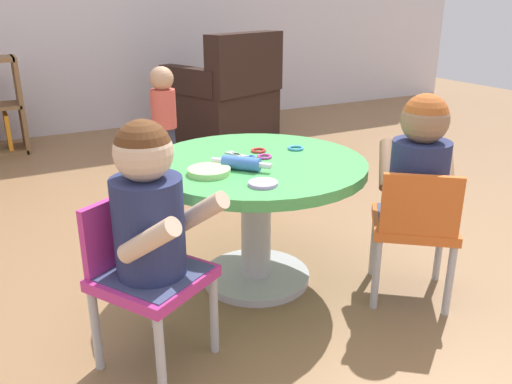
# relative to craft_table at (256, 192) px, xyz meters

# --- Properties ---
(ground_plane) EXTENTS (10.00, 10.00, 0.00)m
(ground_plane) POSITION_rel_craft_table_xyz_m (0.00, 0.00, -0.39)
(ground_plane) COLOR olive
(craft_table) EXTENTS (0.85, 0.85, 0.51)m
(craft_table) POSITION_rel_craft_table_xyz_m (0.00, 0.00, 0.00)
(craft_table) COLOR silver
(craft_table) RESTS_ON ground
(child_chair_left) EXTENTS (0.41, 0.41, 0.54)m
(child_chair_left) POSITION_rel_craft_table_xyz_m (-0.54, -0.28, -0.08)
(child_chair_left) COLOR #B7B7BC
(child_chair_left) RESTS_ON ground
(seated_child_left) EXTENTS (0.41, 0.43, 0.51)m
(seated_child_left) POSITION_rel_craft_table_xyz_m (-0.52, -0.31, 0.15)
(seated_child_left) COLOR #3F4772
(seated_child_left) RESTS_ON ground
(child_chair_right) EXTENTS (0.42, 0.42, 0.54)m
(child_chair_right) POSITION_rel_craft_table_xyz_m (0.45, -0.40, -0.08)
(child_chair_right) COLOR #B7B7BC
(child_chair_right) RESTS_ON ground
(seated_child_right) EXTENTS (0.42, 0.44, 0.51)m
(seated_child_right) POSITION_rel_craft_table_xyz_m (0.48, -0.37, 0.15)
(seated_child_right) COLOR #3F4772
(seated_child_right) RESTS_ON ground
(armchair_dark) EXTENTS (0.91, 0.92, 0.85)m
(armchair_dark) POSITION_rel_craft_table_xyz_m (0.85, 2.15, -0.08)
(armchair_dark) COLOR black
(armchair_dark) RESTS_ON ground
(toddler_standing) EXTENTS (0.17, 0.17, 0.67)m
(toddler_standing) POSITION_rel_craft_table_xyz_m (0.20, 1.71, -0.02)
(toddler_standing) COLOR #33384C
(toddler_standing) RESTS_ON ground
(rolling_pin) EXTENTS (0.17, 0.18, 0.05)m
(rolling_pin) POSITION_rel_craft_table_xyz_m (-0.10, -0.08, 0.15)
(rolling_pin) COLOR #3F72CC
(rolling_pin) RESTS_ON craft_table
(craft_scissors) EXTENTS (0.09, 0.14, 0.01)m
(craft_scissors) POSITION_rel_craft_table_xyz_m (-0.03, 0.06, 0.13)
(craft_scissors) COLOR silver
(craft_scissors) RESTS_ON craft_table
(playdough_blob_0) EXTENTS (0.10, 0.10, 0.01)m
(playdough_blob_0) POSITION_rel_craft_table_xyz_m (-0.11, -0.26, 0.14)
(playdough_blob_0) COLOR #CC99E5
(playdough_blob_0) RESTS_ON craft_table
(playdough_blob_1) EXTENTS (0.15, 0.15, 0.02)m
(playdough_blob_1) POSITION_rel_craft_table_xyz_m (-0.22, -0.07, 0.14)
(playdough_blob_1) COLOR #B2E58C
(playdough_blob_1) RESTS_ON craft_table
(cookie_cutter_0) EXTENTS (0.06, 0.06, 0.01)m
(cookie_cutter_0) POSITION_rel_craft_table_xyz_m (0.07, 0.10, 0.13)
(cookie_cutter_0) COLOR red
(cookie_cutter_0) RESTS_ON craft_table
(cookie_cutter_1) EXTENTS (0.07, 0.07, 0.01)m
(cookie_cutter_1) POSITION_rel_craft_table_xyz_m (0.22, 0.06, 0.13)
(cookie_cutter_1) COLOR #3F99D8
(cookie_cutter_1) RESTS_ON craft_table
(cookie_cutter_2) EXTENTS (0.05, 0.05, 0.01)m
(cookie_cutter_2) POSITION_rel_craft_table_xyz_m (-0.09, 0.01, 0.13)
(cookie_cutter_2) COLOR #3F99D8
(cookie_cutter_2) RESTS_ON craft_table
(cookie_cutter_3) EXTENTS (0.06, 0.06, 0.01)m
(cookie_cutter_3) POSITION_rel_craft_table_xyz_m (0.05, 0.02, 0.13)
(cookie_cutter_3) COLOR #D83FA5
(cookie_cutter_3) RESTS_ON craft_table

